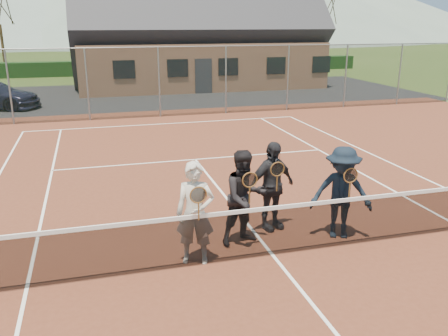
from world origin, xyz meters
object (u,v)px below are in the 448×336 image
at_px(clubhouse, 196,22).
at_px(player_c, 272,186).
at_px(tennis_net, 273,229).
at_px(player_b, 245,197).
at_px(player_a, 195,213).
at_px(player_d, 342,193).

bearing_deg(clubhouse, player_c, -98.97).
xyz_separation_m(tennis_net, player_b, (-0.32, 0.65, 0.38)).
distance_m(player_a, player_d, 2.90).
distance_m(tennis_net, player_d, 1.62).
bearing_deg(tennis_net, player_c, 70.82).
bearing_deg(clubhouse, player_b, -100.49).
relative_size(player_a, player_d, 1.00).
relative_size(tennis_net, player_d, 6.49).
bearing_deg(player_c, player_a, -151.29).
xyz_separation_m(clubhouse, player_b, (-4.32, -23.35, -3.07)).
distance_m(clubhouse, player_c, 23.37).
height_order(player_b, player_c, same).
height_order(tennis_net, player_a, player_a).
bearing_deg(player_c, tennis_net, -109.18).
bearing_deg(player_d, tennis_net, -165.62).
xyz_separation_m(player_a, player_d, (2.89, 0.24, -0.00)).
height_order(player_b, player_d, same).
bearing_deg(player_a, player_b, 25.53).
bearing_deg(player_d, player_c, 147.72).
bearing_deg(tennis_net, player_a, 173.72).
bearing_deg(player_b, player_c, 33.07).
relative_size(player_b, player_d, 1.00).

